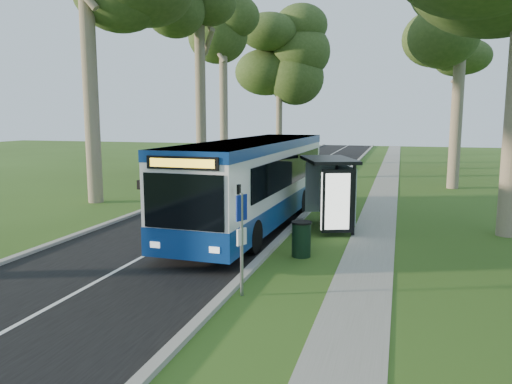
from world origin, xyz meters
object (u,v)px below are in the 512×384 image
at_px(bus, 255,182).
at_px(car_silver, 239,157).
at_px(bus_stop_sign, 242,232).
at_px(litter_bin, 301,239).
at_px(bus_shelter, 331,180).
at_px(car_white, 259,155).

relative_size(bus, car_silver, 2.62).
height_order(bus_stop_sign, car_silver, bus_stop_sign).
bearing_deg(litter_bin, bus_shelter, 84.75).
bearing_deg(litter_bin, bus_stop_sign, -100.99).
relative_size(bus_stop_sign, bus_shelter, 0.71).
bearing_deg(car_silver, litter_bin, -67.94).
height_order(bus_shelter, car_silver, bus_shelter).
distance_m(bus, litter_bin, 4.62).
distance_m(car_white, car_silver, 1.79).
distance_m(bus_stop_sign, litter_bin, 3.84).
height_order(bus_shelter, litter_bin, bus_shelter).
bearing_deg(bus, bus_stop_sign, -74.46).
height_order(bus_shelter, car_white, bus_shelter).
xyz_separation_m(bus_stop_sign, bus_shelter, (1.05, 7.34, 0.34)).
bearing_deg(bus_shelter, bus_stop_sign, -118.82).
height_order(bus, bus_shelter, bus).
xyz_separation_m(bus, bus_stop_sign, (1.81, -7.33, -0.17)).
bearing_deg(bus_shelter, litter_bin, -115.96).
bearing_deg(bus_shelter, car_white, 91.22).
relative_size(bus, car_white, 2.46).
relative_size(bus_stop_sign, car_silver, 0.51).
xyz_separation_m(litter_bin, car_silver, (-10.44, 25.86, 0.24)).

